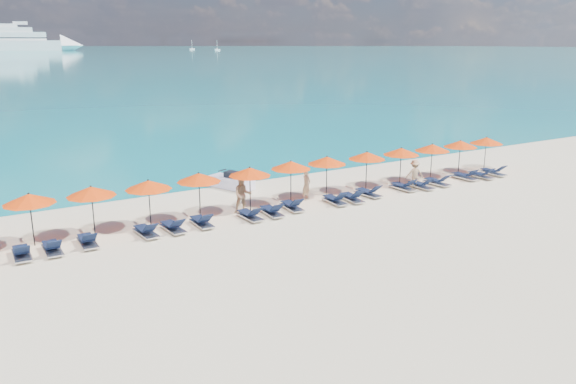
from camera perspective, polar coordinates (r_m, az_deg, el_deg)
ground at (r=24.92m, az=3.57°, el=-4.20°), size 1400.00×1400.00×0.00m
cruise_ship at (r=569.19m, az=-26.13°, el=13.62°), size 120.24×33.34×33.08m
sailboat_near at (r=539.64m, az=-7.20°, el=14.17°), size 5.18×1.73×9.50m
sailboat_far at (r=591.08m, az=-9.73°, el=14.15°), size 5.33×1.78×9.78m
jetski at (r=32.45m, az=-5.73°, el=1.07°), size 2.02×2.95×0.98m
beachgoer_a at (r=29.90m, az=1.89°, el=0.76°), size 0.72×0.62×1.65m
beachgoer_b at (r=27.63m, az=-4.63°, el=-0.30°), size 1.01×0.77×1.83m
beachgoer_c at (r=33.28m, az=12.73°, el=1.83°), size 1.15×0.87×1.61m
umbrella_2 at (r=25.13m, az=-24.81°, el=-0.63°), size 2.10×2.10×2.28m
umbrella_3 at (r=25.37m, az=-19.37°, el=0.06°), size 2.10×2.10×2.28m
umbrella_4 at (r=25.79m, az=-14.01°, el=0.71°), size 2.10×2.10×2.28m
umbrella_5 at (r=26.72m, az=-9.05°, el=1.47°), size 2.10×2.10×2.28m
umbrella_6 at (r=27.63m, az=-3.90°, el=2.07°), size 2.10×2.10×2.28m
umbrella_7 at (r=29.04m, az=0.30°, el=2.75°), size 2.10×2.10×2.28m
umbrella_8 at (r=30.26m, az=3.97°, el=3.22°), size 2.10×2.10×2.28m
umbrella_9 at (r=31.80m, az=8.03°, el=3.68°), size 2.10×2.10×2.28m
umbrella_10 at (r=33.35m, az=11.44°, el=4.06°), size 2.10×2.10×2.28m
umbrella_11 at (r=34.99m, az=14.45°, el=4.39°), size 2.10×2.10×2.28m
umbrella_12 at (r=36.76m, az=17.12°, el=4.69°), size 2.10×2.10×2.28m
umbrella_13 at (r=38.56m, az=19.51°, el=4.95°), size 2.10×2.10×2.28m
lounger_3 at (r=24.33m, az=-25.43°, el=-5.60°), size 0.65×1.71×0.66m
lounger_4 at (r=24.41m, az=-22.83°, el=-5.24°), size 0.63×1.70×0.66m
lounger_5 at (r=24.73m, az=-19.69°, el=-4.67°), size 0.65×1.71×0.66m
lounger_6 at (r=25.21m, az=-14.21°, el=-3.86°), size 0.75×1.74×0.66m
lounger_7 at (r=25.52m, az=-11.59°, el=-3.47°), size 0.75×1.74×0.66m
lounger_8 at (r=26.01m, az=-8.75°, el=-2.97°), size 0.63×1.70×0.66m
lounger_9 at (r=26.72m, az=-3.87°, el=-2.34°), size 0.70×1.73×0.66m
lounger_10 at (r=27.29m, az=-1.64°, el=-1.94°), size 0.72×1.73×0.66m
lounger_11 at (r=28.16m, az=0.41°, el=-1.39°), size 0.75×1.74×0.66m
lounger_12 at (r=29.30m, az=4.81°, el=-0.78°), size 0.73×1.74×0.66m
lounger_13 at (r=29.84m, az=6.54°, el=-0.54°), size 0.77×1.75×0.66m
lounger_14 at (r=30.92m, az=8.17°, el=-0.04°), size 0.76×1.75×0.66m
lounger_15 at (r=32.58m, az=11.62°, el=0.58°), size 0.70×1.73×0.66m
lounger_16 at (r=33.13m, az=13.39°, el=0.72°), size 0.68×1.72×0.66m
lounger_17 at (r=34.13m, az=14.93°, el=1.03°), size 0.75×1.74×0.66m
lounger_18 at (r=36.02m, az=17.53°, el=1.56°), size 0.69×1.72×0.66m
lounger_19 at (r=36.68m, az=19.03°, el=1.67°), size 0.72×1.73×0.66m
lounger_20 at (r=37.79m, az=20.15°, el=1.94°), size 0.64×1.71×0.66m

